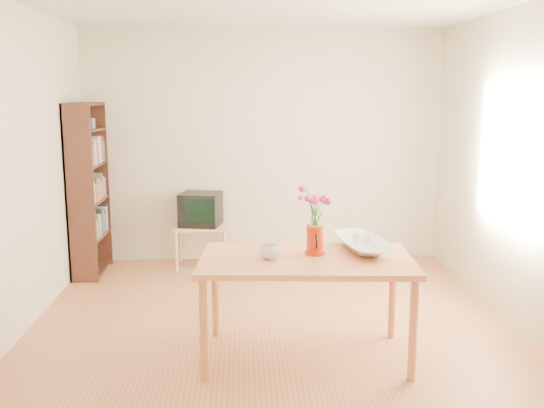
{
  "coord_description": "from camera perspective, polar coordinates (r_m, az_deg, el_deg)",
  "views": [
    {
      "loc": [
        -0.24,
        -4.58,
        1.9
      ],
      "look_at": [
        0.0,
        0.3,
        1.0
      ],
      "focal_mm": 40.0,
      "sensor_mm": 36.0,
      "label": 1
    }
  ],
  "objects": [
    {
      "name": "room",
      "position": [
        4.63,
        0.54,
        3.01
      ],
      "size": [
        4.5,
        4.5,
        4.5
      ],
      "color": "#A8633B",
      "rests_on": "ground"
    },
    {
      "name": "table",
      "position": [
        4.33,
        3.24,
        -6.01
      ],
      "size": [
        1.56,
        0.95,
        0.75
      ],
      "rotation": [
        0.0,
        0.0,
        -0.06
      ],
      "color": "#BD6C41",
      "rests_on": "ground"
    },
    {
      "name": "tv_stand",
      "position": [
        6.74,
        -6.68,
        -2.61
      ],
      "size": [
        0.6,
        0.45,
        0.46
      ],
      "color": "tan",
      "rests_on": "ground"
    },
    {
      "name": "bookshelf",
      "position": [
        6.62,
        -16.85,
        0.77
      ],
      "size": [
        0.28,
        0.7,
        1.8
      ],
      "color": "black",
      "rests_on": "ground"
    },
    {
      "name": "pitcher",
      "position": [
        4.38,
        4.06,
        -3.49
      ],
      "size": [
        0.14,
        0.22,
        0.22
      ],
      "rotation": [
        0.0,
        0.0,
        -0.01
      ],
      "color": "red",
      "rests_on": "table"
    },
    {
      "name": "flowers",
      "position": [
        4.32,
        4.11,
        0.09
      ],
      "size": [
        0.24,
        0.24,
        0.35
      ],
      "primitive_type": null,
      "color": "#D73286",
      "rests_on": "pitcher"
    },
    {
      "name": "mug",
      "position": [
        4.26,
        -0.27,
        -4.52
      ],
      "size": [
        0.14,
        0.14,
        0.1
      ],
      "primitive_type": "imported",
      "rotation": [
        0.0,
        0.0,
        3.09
      ],
      "color": "white",
      "rests_on": "table"
    },
    {
      "name": "bowl",
      "position": [
        4.52,
        8.57,
        -1.47
      ],
      "size": [
        0.54,
        0.54,
        0.45
      ],
      "primitive_type": "imported",
      "rotation": [
        0.0,
        0.0,
        0.13
      ],
      "color": "white",
      "rests_on": "table"
    },
    {
      "name": "teacup_a",
      "position": [
        4.52,
        8.06,
        -2.0
      ],
      "size": [
        0.09,
        0.09,
        0.07
      ],
      "primitive_type": "imported",
      "rotation": [
        0.0,
        0.0,
        0.27
      ],
      "color": "white",
      "rests_on": "bowl"
    },
    {
      "name": "teacup_b",
      "position": [
        4.56,
        9.06,
        -1.99
      ],
      "size": [
        0.07,
        0.07,
        0.06
      ],
      "primitive_type": "imported",
      "rotation": [
        0.0,
        0.0,
        1.5
      ],
      "color": "white",
      "rests_on": "bowl"
    },
    {
      "name": "television",
      "position": [
        6.7,
        -6.72,
        -0.43
      ],
      "size": [
        0.49,
        0.46,
        0.36
      ],
      "rotation": [
        0.0,
        0.0,
        -0.21
      ],
      "color": "black",
      "rests_on": "tv_stand"
    }
  ]
}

